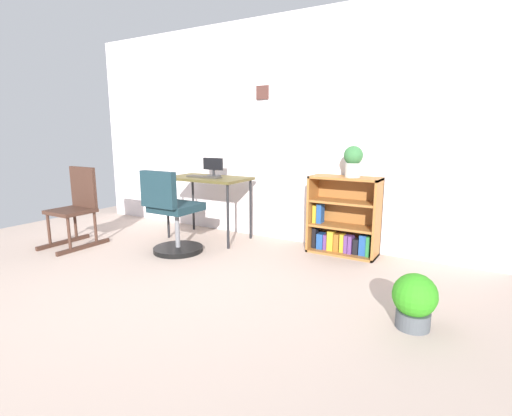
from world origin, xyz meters
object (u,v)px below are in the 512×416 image
(office_chair, at_px, (173,218))
(potted_plant_floor, at_px, (414,300))
(desk, at_px, (208,183))
(monitor, at_px, (213,167))
(potted_plant_on_shelf, at_px, (353,160))
(rocking_chair, at_px, (77,206))
(bookshelf_low, at_px, (343,220))
(keyboard, at_px, (204,177))

(office_chair, xyz_separation_m, potted_plant_floor, (2.42, -0.40, -0.19))
(desk, bearing_deg, monitor, 88.86)
(monitor, relative_size, potted_plant_floor, 0.74)
(potted_plant_on_shelf, distance_m, potted_plant_floor, 1.70)
(monitor, distance_m, rocking_chair, 1.58)
(monitor, xyz_separation_m, potted_plant_on_shelf, (1.64, 0.11, 0.14))
(rocking_chair, bearing_deg, potted_plant_floor, -1.40)
(monitor, bearing_deg, desk, -91.14)
(rocking_chair, bearing_deg, monitor, 44.21)
(monitor, relative_size, bookshelf_low, 0.34)
(potted_plant_on_shelf, bearing_deg, desk, -172.73)
(office_chair, bearing_deg, bookshelf_low, 31.30)
(office_chair, xyz_separation_m, bookshelf_low, (1.52, 0.92, -0.03))
(potted_plant_on_shelf, bearing_deg, bookshelf_low, 149.69)
(monitor, height_order, office_chair, monitor)
(rocking_chair, distance_m, potted_plant_floor, 3.57)
(bookshelf_low, bearing_deg, monitor, -174.06)
(desk, bearing_deg, keyboard, -93.57)
(potted_plant_floor, bearing_deg, desk, 156.74)
(potted_plant_floor, bearing_deg, office_chair, 170.73)
(monitor, bearing_deg, potted_plant_floor, -25.19)
(desk, height_order, keyboard, keyboard)
(potted_plant_on_shelf, bearing_deg, rocking_chair, -156.69)
(potted_plant_floor, bearing_deg, bookshelf_low, 124.52)
(keyboard, distance_m, rocking_chair, 1.45)
(monitor, xyz_separation_m, office_chair, (0.04, -0.76, -0.46))
(desk, xyz_separation_m, keyboard, (-0.00, -0.07, 0.08))
(bookshelf_low, distance_m, potted_plant_floor, 1.61)
(keyboard, relative_size, bookshelf_low, 0.54)
(rocking_chair, xyz_separation_m, potted_plant_on_shelf, (2.74, 1.18, 0.54))
(keyboard, height_order, office_chair, office_chair)
(office_chair, bearing_deg, potted_plant_on_shelf, 28.52)
(rocking_chair, xyz_separation_m, potted_plant_floor, (3.56, -0.09, -0.25))
(desk, xyz_separation_m, office_chair, (0.04, -0.66, -0.29))
(bookshelf_low, xyz_separation_m, potted_plant_on_shelf, (0.09, -0.05, 0.63))
(keyboard, bearing_deg, potted_plant_on_shelf, 9.67)
(bookshelf_low, height_order, potted_plant_on_shelf, potted_plant_on_shelf)
(office_chair, distance_m, potted_plant_floor, 2.46)
(monitor, height_order, bookshelf_low, monitor)
(rocking_chair, bearing_deg, keyboard, 39.46)
(office_chair, relative_size, bookshelf_low, 1.09)
(potted_plant_floor, bearing_deg, keyboard, 158.19)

